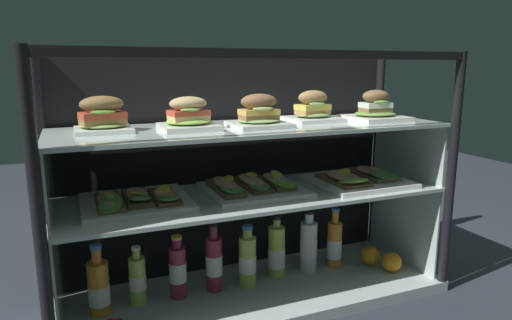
# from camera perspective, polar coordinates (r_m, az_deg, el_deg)

# --- Properties ---
(ground_plane) EXTENTS (6.00, 6.00, 0.02)m
(ground_plane) POSITION_cam_1_polar(r_m,az_deg,el_deg) (1.76, 0.00, -17.33)
(ground_plane) COLOR #2A2F36
(ground_plane) RESTS_ON ground
(case_base_deck) EXTENTS (1.39, 0.47, 0.04)m
(case_base_deck) POSITION_cam_1_polar(r_m,az_deg,el_deg) (1.74, 0.00, -16.46)
(case_base_deck) COLOR #B5C0C1
(case_base_deck) RESTS_ON ground
(case_frame) EXTENTS (1.39, 0.47, 0.89)m
(case_frame) POSITION_cam_1_polar(r_m,az_deg,el_deg) (1.70, -1.72, -0.27)
(case_frame) COLOR black
(case_frame) RESTS_ON ground
(riser_lower_tier) EXTENTS (1.33, 0.40, 0.35)m
(riser_lower_tier) POSITION_cam_1_polar(r_m,az_deg,el_deg) (1.66, 0.00, -10.47)
(riser_lower_tier) COLOR silver
(riser_lower_tier) RESTS_ON case_base_deck
(shelf_lower_glass) EXTENTS (1.34, 0.42, 0.01)m
(shelf_lower_glass) POSITION_cam_1_polar(r_m,az_deg,el_deg) (1.60, 0.00, -4.41)
(shelf_lower_glass) COLOR silver
(shelf_lower_glass) RESTS_ON riser_lower_tier
(riser_upper_tier) EXTENTS (1.33, 0.40, 0.23)m
(riser_upper_tier) POSITION_cam_1_polar(r_m,az_deg,el_deg) (1.57, 0.00, -0.22)
(riser_upper_tier) COLOR silver
(riser_upper_tier) RESTS_ON shelf_lower_glass
(shelf_upper_glass) EXTENTS (1.34, 0.42, 0.01)m
(shelf_upper_glass) POSITION_cam_1_polar(r_m,az_deg,el_deg) (1.55, 0.00, 4.10)
(shelf_upper_glass) COLOR silver
(shelf_upper_glass) RESTS_ON riser_upper_tier
(plated_roll_sandwich_mid_right) EXTENTS (0.17, 0.17, 0.11)m
(plated_roll_sandwich_mid_right) POSITION_cam_1_polar(r_m,az_deg,el_deg) (1.48, -18.81, 5.16)
(plated_roll_sandwich_mid_right) COLOR white
(plated_roll_sandwich_mid_right) RESTS_ON shelf_upper_glass
(plated_roll_sandwich_left_of_center) EXTENTS (0.18, 0.18, 0.11)m
(plated_roll_sandwich_left_of_center) POSITION_cam_1_polar(r_m,az_deg,el_deg) (1.47, -8.56, 5.42)
(plated_roll_sandwich_left_of_center) COLOR white
(plated_roll_sandwich_left_of_center) RESTS_ON shelf_upper_glass
(plated_roll_sandwich_near_left_corner) EXTENTS (0.19, 0.19, 0.11)m
(plated_roll_sandwich_near_left_corner) POSITION_cam_1_polar(r_m,az_deg,el_deg) (1.52, 0.54, 5.75)
(plated_roll_sandwich_near_left_corner) COLOR white
(plated_roll_sandwich_near_left_corner) RESTS_ON shelf_upper_glass
(plated_roll_sandwich_center) EXTENTS (0.19, 0.19, 0.11)m
(plated_roll_sandwich_center) POSITION_cam_1_polar(r_m,az_deg,el_deg) (1.70, 7.17, 6.33)
(plated_roll_sandwich_center) COLOR white
(plated_roll_sandwich_center) RESTS_ON shelf_upper_glass
(plated_roll_sandwich_mid_left) EXTENTS (0.21, 0.21, 0.11)m
(plated_roll_sandwich_mid_left) POSITION_cam_1_polar(r_m,az_deg,el_deg) (1.76, 14.83, 6.04)
(plated_roll_sandwich_mid_left) COLOR white
(plated_roll_sandwich_mid_left) RESTS_ON shelf_upper_glass
(open_sandwich_tray_right_of_center) EXTENTS (0.34, 0.31, 0.06)m
(open_sandwich_tray_right_of_center) POSITION_cam_1_polar(r_m,az_deg,el_deg) (1.50, -14.93, -4.90)
(open_sandwich_tray_right_of_center) COLOR white
(open_sandwich_tray_right_of_center) RESTS_ON shelf_lower_glass
(open_sandwich_tray_near_left_corner) EXTENTS (0.34, 0.31, 0.07)m
(open_sandwich_tray_near_left_corner) POSITION_cam_1_polar(r_m,az_deg,el_deg) (1.61, -0.49, -3.33)
(open_sandwich_tray_near_left_corner) COLOR white
(open_sandwich_tray_near_left_corner) RESTS_ON shelf_lower_glass
(open_sandwich_tray_center) EXTENTS (0.34, 0.31, 0.07)m
(open_sandwich_tray_center) POSITION_cam_1_polar(r_m,az_deg,el_deg) (1.76, 12.86, -2.31)
(open_sandwich_tray_center) COLOR white
(open_sandwich_tray_center) RESTS_ON shelf_lower_glass
(juice_bottle_front_left_end) EXTENTS (0.07, 0.07, 0.24)m
(juice_bottle_front_left_end) POSITION_cam_1_polar(r_m,az_deg,el_deg) (1.62, -19.25, -15.02)
(juice_bottle_front_left_end) COLOR orange
(juice_bottle_front_left_end) RESTS_ON case_base_deck
(juice_bottle_front_second) EXTENTS (0.06, 0.06, 0.21)m
(juice_bottle_front_second) POSITION_cam_1_polar(r_m,az_deg,el_deg) (1.65, -14.73, -14.42)
(juice_bottle_front_second) COLOR #AFCD55
(juice_bottle_front_second) RESTS_ON case_base_deck
(juice_bottle_front_fourth) EXTENTS (0.06, 0.06, 0.23)m
(juice_bottle_front_fourth) POSITION_cam_1_polar(r_m,az_deg,el_deg) (1.65, -9.85, -13.63)
(juice_bottle_front_fourth) COLOR #922C3E
(juice_bottle_front_fourth) RESTS_ON case_base_deck
(juice_bottle_back_left) EXTENTS (0.06, 0.06, 0.26)m
(juice_bottle_back_left) POSITION_cam_1_polar(r_m,az_deg,el_deg) (1.68, -5.32, -12.81)
(juice_bottle_back_left) COLOR #9B2746
(juice_bottle_back_left) RESTS_ON case_base_deck
(juice_bottle_back_center) EXTENTS (0.07, 0.07, 0.23)m
(juice_bottle_back_center) POSITION_cam_1_polar(r_m,az_deg,el_deg) (1.71, -1.08, -12.56)
(juice_bottle_back_center) COLOR #B0D34F
(juice_bottle_back_center) RESTS_ON case_base_deck
(juice_bottle_front_middle) EXTENTS (0.07, 0.07, 0.24)m
(juice_bottle_front_middle) POSITION_cam_1_polar(r_m,az_deg,el_deg) (1.79, 2.61, -11.50)
(juice_bottle_front_middle) COLOR #BACF4B
(juice_bottle_front_middle) RESTS_ON case_base_deck
(juice_bottle_near_post) EXTENTS (0.07, 0.07, 0.25)m
(juice_bottle_near_post) POSITION_cam_1_polar(r_m,az_deg,el_deg) (1.84, 6.66, -10.65)
(juice_bottle_near_post) COLOR white
(juice_bottle_near_post) RESTS_ON case_base_deck
(juice_bottle_back_right) EXTENTS (0.06, 0.06, 0.24)m
(juice_bottle_back_right) POSITION_cam_1_polar(r_m,az_deg,el_deg) (1.90, 9.88, -10.42)
(juice_bottle_back_right) COLOR orange
(juice_bottle_back_right) RESTS_ON case_base_deck
(orange_fruit_beside_bottles) EXTENTS (0.08, 0.08, 0.08)m
(orange_fruit_beside_bottles) POSITION_cam_1_polar(r_m,az_deg,el_deg) (1.95, 14.23, -11.64)
(orange_fruit_beside_bottles) COLOR orange
(orange_fruit_beside_bottles) RESTS_ON case_base_deck
(orange_fruit_near_left_post) EXTENTS (0.08, 0.08, 0.08)m
(orange_fruit_near_left_post) POSITION_cam_1_polar(r_m,az_deg,el_deg) (1.92, 16.77, -12.24)
(orange_fruit_near_left_post) COLOR orange
(orange_fruit_near_left_post) RESTS_ON case_base_deck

